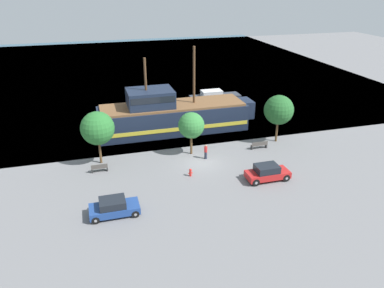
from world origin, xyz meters
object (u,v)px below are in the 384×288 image
bench_promenade_west (259,145)px  pirate_ship (171,115)px  pedestrian_walking_near (206,152)px  moored_boat_dockside (214,98)px  bench_promenade_east (99,168)px  fire_hydrant (190,172)px  parked_car_curb_mid (267,173)px  parked_car_curb_front (114,207)px

bench_promenade_west → pirate_ship: bearing=135.6°
bench_promenade_west → pedestrian_walking_near: pedestrian_walking_near is taller
moored_boat_dockside → bench_promenade_east: size_ratio=4.85×
fire_hydrant → bench_promenade_west: (8.86, 3.86, 0.03)m
parked_car_curb_mid → bench_promenade_east: size_ratio=2.57×
pirate_ship → moored_boat_dockside: 12.82m
parked_car_curb_front → fire_hydrant: size_ratio=5.05×
bench_promenade_east → pedestrian_walking_near: bearing=-0.2°
pedestrian_walking_near → parked_car_curb_mid: bearing=-54.3°
pirate_ship → moored_boat_dockside: bearing=47.0°
parked_car_curb_front → bench_promenade_west: bearing=26.8°
pirate_ship → bench_promenade_east: size_ratio=12.18×
bench_promenade_east → fire_hydrant: bearing=-21.2°
parked_car_curb_front → parked_car_curb_mid: bearing=7.3°
parked_car_curb_mid → fire_hydrant: size_ratio=5.22×
pedestrian_walking_near → bench_promenade_east: bearing=179.8°
parked_car_curb_front → fire_hydrant: parked_car_curb_front is taller
pirate_ship → moored_boat_dockside: pirate_ship is taller
pirate_ship → bench_promenade_west: 11.25m
parked_car_curb_mid → bench_promenade_east: parked_car_curb_mid is taller
parked_car_curb_front → bench_promenade_west: parked_car_curb_front is taller
bench_promenade_east → bench_promenade_west: same height
bench_promenade_west → pedestrian_walking_near: bearing=-173.4°
moored_boat_dockside → pirate_ship: bearing=-133.0°
pedestrian_walking_near → fire_hydrant: bearing=-128.7°
pirate_ship → parked_car_curb_mid: (5.70, -14.24, -1.27)m
bench_promenade_west → parked_car_curb_front: bearing=-153.2°
fire_hydrant → pedestrian_walking_near: bearing=51.3°
bench_promenade_east → pedestrian_walking_near: 10.67m
parked_car_curb_mid → bench_promenade_west: (2.27, 6.45, -0.29)m
bench_promenade_east → pirate_ship: bearing=43.1°
pirate_ship → bench_promenade_west: size_ratio=10.34×
pirate_ship → moored_boat_dockside: size_ratio=2.51×
moored_boat_dockside → parked_car_curb_mid: (-3.00, -23.56, 0.03)m
moored_boat_dockside → parked_car_curb_mid: moored_boat_dockside is taller
moored_boat_dockside → fire_hydrant: 23.07m
parked_car_curb_front → fire_hydrant: 8.65m
parked_car_curb_front → pedestrian_walking_near: (9.94, 7.51, 0.10)m
parked_car_curb_mid → fire_hydrant: (-6.60, 2.59, -0.32)m
moored_boat_dockside → bench_promenade_west: moored_boat_dockside is taller
bench_promenade_east → pedestrian_walking_near: size_ratio=0.99×
bench_promenade_east → bench_promenade_west: size_ratio=0.85×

